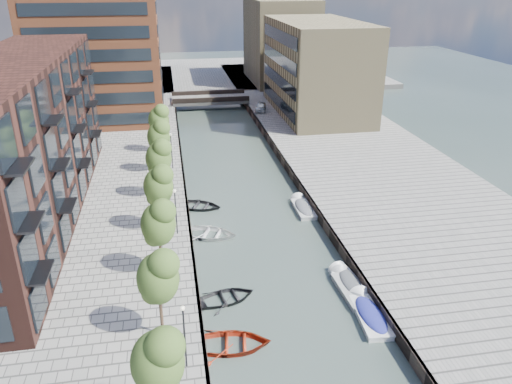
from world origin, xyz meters
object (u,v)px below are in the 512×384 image
object	(u,v)px
tree_4	(158,156)
sloop_3	(209,236)
tree_6	(159,118)
car	(261,107)
tree_5	(158,135)
sloop_1	(227,300)
tree_2	(158,221)
tree_0	(157,359)
bridge	(210,99)
motorboat_1	(348,282)
motorboat_2	(349,287)
motorboat_4	(303,207)
tree_3	(158,184)
sloop_4	(198,208)
motorboat_3	(369,313)
tree_1	(158,275)
sloop_2	(232,347)

from	to	relation	value
tree_4	sloop_3	bearing A→B (deg)	-60.52
tree_6	car	bearing A→B (deg)	47.96
tree_5	car	xyz separation A→B (m)	(16.00, 24.74, -3.62)
sloop_1	tree_2	bearing A→B (deg)	44.87
tree_0	tree_4	world-z (taller)	same
bridge	motorboat_1	size ratio (longest dim) A/B	2.81
motorboat_2	motorboat_4	size ratio (longest dim) A/B	1.04
tree_3	sloop_4	distance (m)	8.73
sloop_1	sloop_4	xyz separation A→B (m)	(-0.92, 15.76, 0.00)
tree_2	motorboat_4	distance (m)	18.24
motorboat_4	tree_4	bearing A→B (deg)	167.15
tree_6	motorboat_2	bearing A→B (deg)	-66.35
motorboat_4	tree_2	bearing A→B (deg)	-141.60
sloop_3	motorboat_3	distance (m)	16.35
sloop_4	tree_2	bearing A→B (deg)	-171.53
sloop_3	sloop_4	bearing A→B (deg)	26.27
tree_0	motorboat_1	world-z (taller)	tree_0
tree_5	motorboat_4	bearing A→B (deg)	-36.44
tree_5	motorboat_2	distance (m)	28.00
motorboat_3	motorboat_4	size ratio (longest dim) A/B	1.07
tree_0	tree_3	distance (m)	21.00
sloop_3	sloop_4	distance (m)	6.10
tree_6	sloop_4	size ratio (longest dim) A/B	1.27
motorboat_1	motorboat_2	distance (m)	0.59
tree_4	motorboat_2	bearing A→B (deg)	-51.34
sloop_4	tree_0	bearing A→B (deg)	-163.74
tree_6	sloop_1	bearing A→B (deg)	-81.77
tree_1	car	distance (m)	55.23
tree_3	sloop_2	size ratio (longest dim) A/B	1.19
bridge	tree_6	bearing A→B (deg)	-108.10
motorboat_1	motorboat_4	world-z (taller)	motorboat_4
tree_1	sloop_1	size ratio (longest dim) A/B	1.41
tree_0	tree_2	bearing A→B (deg)	90.00
sloop_3	motorboat_2	bearing A→B (deg)	-114.18
motorboat_3	tree_3	bearing A→B (deg)	136.17
motorboat_1	motorboat_4	size ratio (longest dim) A/B	0.96
tree_5	tree_3	bearing A→B (deg)	-90.00
bridge	sloop_3	distance (m)	47.35
motorboat_2	sloop_4	bearing A→B (deg)	122.20
tree_6	tree_0	bearing A→B (deg)	-90.00
tree_3	bridge	bearing A→B (deg)	79.75
tree_2	sloop_3	bearing A→B (deg)	59.68
motorboat_4	tree_6	bearing A→B (deg)	128.69
sloop_3	car	bearing A→B (deg)	4.56
tree_0	tree_3	xyz separation A→B (m)	(0.00, 21.00, 0.00)
sloop_3	motorboat_1	size ratio (longest dim) A/B	1.09
tree_2	car	bearing A→B (deg)	70.72
sloop_1	motorboat_4	size ratio (longest dim) A/B	0.88
tree_6	motorboat_4	size ratio (longest dim) A/B	1.24
motorboat_2	motorboat_1	bearing A→B (deg)	73.67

